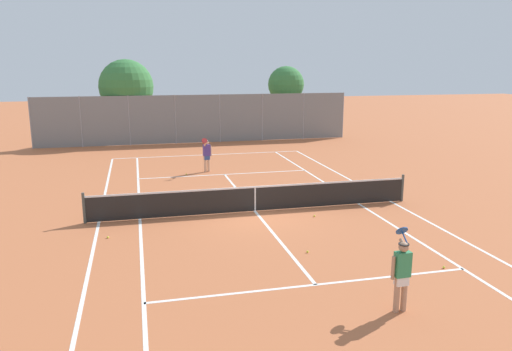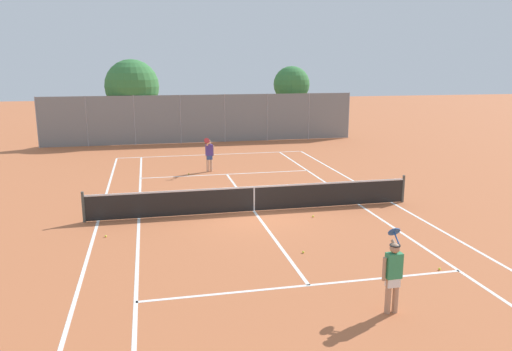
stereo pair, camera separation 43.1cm
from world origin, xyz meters
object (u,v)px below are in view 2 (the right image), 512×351
(loose_tennis_ball_3, at_px, (313,216))
(tree_behind_left, at_px, (131,88))
(loose_tennis_ball_1, at_px, (106,236))
(player_near_side, at_px, (393,273))
(player_far_left, at_px, (209,153))
(tree_behind_right, at_px, (291,85))
(loose_tennis_ball_2, at_px, (303,252))
(tennis_net, at_px, (254,198))
(loose_tennis_ball_0, at_px, (189,174))
(loose_tennis_ball_4, at_px, (440,269))

(loose_tennis_ball_3, relative_size, tree_behind_left, 0.01)
(loose_tennis_ball_1, bearing_deg, player_near_side, -44.46)
(player_far_left, xyz_separation_m, tree_behind_right, (7.48, 11.26, 2.80))
(loose_tennis_ball_3, bearing_deg, loose_tennis_ball_2, -113.31)
(tennis_net, distance_m, loose_tennis_ball_1, 5.43)
(loose_tennis_ball_3, bearing_deg, player_far_left, 107.51)
(tree_behind_left, bearing_deg, tennis_net, -75.72)
(player_far_left, xyz_separation_m, tree_behind_left, (-3.94, 11.23, 2.76))
(loose_tennis_ball_2, xyz_separation_m, loose_tennis_ball_3, (1.38, 3.19, 0.00))
(loose_tennis_ball_0, relative_size, loose_tennis_ball_2, 1.00)
(tennis_net, distance_m, tree_behind_right, 19.91)
(tennis_net, xyz_separation_m, player_near_side, (1.33, -8.07, 0.42))
(player_far_left, xyz_separation_m, loose_tennis_ball_1, (-4.38, -8.94, -0.89))
(player_far_left, xyz_separation_m, loose_tennis_ball_0, (-1.09, -0.44, -0.89))
(tennis_net, bearing_deg, loose_tennis_ball_1, -161.26)
(loose_tennis_ball_0, height_order, loose_tennis_ball_3, same)
(loose_tennis_ball_2, distance_m, tree_behind_right, 23.92)
(player_near_side, distance_m, player_far_left, 15.41)
(loose_tennis_ball_1, relative_size, loose_tennis_ball_3, 1.00)
(tree_behind_right, bearing_deg, loose_tennis_ball_1, -120.41)
(player_near_side, bearing_deg, tree_behind_right, 78.49)
(player_near_side, distance_m, loose_tennis_ball_4, 3.09)
(loose_tennis_ball_1, relative_size, tree_behind_right, 0.01)
(loose_tennis_ball_4, bearing_deg, loose_tennis_ball_1, 152.81)
(player_near_side, distance_m, loose_tennis_ball_1, 9.08)
(tennis_net, height_order, loose_tennis_ball_0, tennis_net)
(player_near_side, xyz_separation_m, loose_tennis_ball_1, (-6.45, 6.33, -0.89))
(tennis_net, relative_size, loose_tennis_ball_1, 181.82)
(tennis_net, distance_m, tree_behind_left, 19.28)
(loose_tennis_ball_1, bearing_deg, loose_tennis_ball_3, 4.82)
(player_near_side, relative_size, loose_tennis_ball_2, 26.88)
(loose_tennis_ball_2, bearing_deg, loose_tennis_ball_0, 101.93)
(loose_tennis_ball_1, relative_size, tree_behind_left, 0.01)
(player_far_left, distance_m, tree_behind_right, 13.80)
(loose_tennis_ball_3, distance_m, loose_tennis_ball_4, 5.40)
(loose_tennis_ball_2, relative_size, tree_behind_left, 0.01)
(player_near_side, relative_size, loose_tennis_ball_0, 26.88)
(loose_tennis_ball_0, height_order, tree_behind_right, tree_behind_right)
(player_far_left, relative_size, loose_tennis_ball_3, 26.88)
(loose_tennis_ball_2, relative_size, loose_tennis_ball_4, 1.00)
(tree_behind_left, bearing_deg, loose_tennis_ball_0, -76.25)
(loose_tennis_ball_4, xyz_separation_m, tree_behind_left, (-8.35, 24.68, 3.65))
(loose_tennis_ball_1, height_order, loose_tennis_ball_4, same)
(loose_tennis_ball_3, bearing_deg, loose_tennis_ball_4, -70.87)
(loose_tennis_ball_0, bearing_deg, loose_tennis_ball_3, -64.79)
(tennis_net, relative_size, tree_behind_right, 2.35)
(loose_tennis_ball_0, height_order, tree_behind_left, tree_behind_left)
(player_far_left, relative_size, loose_tennis_ball_0, 26.88)
(loose_tennis_ball_0, distance_m, loose_tennis_ball_4, 14.12)
(tennis_net, height_order, tree_behind_left, tree_behind_left)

